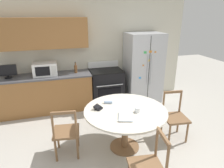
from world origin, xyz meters
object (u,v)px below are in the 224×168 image
at_px(dining_chair_right, 175,117).
at_px(candle_glass, 137,110).
at_px(countertop_tv, 7,71).
at_px(counter_bottle, 76,69).
at_px(refrigerator, 143,68).
at_px(oven_range, 106,87).
at_px(dining_chair_near, 148,167).
at_px(wallet, 98,108).
at_px(dining_chair_left, 66,132).
at_px(microwave, 45,69).

height_order(dining_chair_right, candle_glass, dining_chair_right).
relative_size(countertop_tv, counter_bottle, 1.45).
height_order(refrigerator, dining_chair_right, refrigerator).
relative_size(oven_range, candle_glass, 11.87).
height_order(oven_range, dining_chair_near, oven_range).
relative_size(dining_chair_near, dining_chair_right, 1.00).
relative_size(candle_glass, wallet, 0.52).
xyz_separation_m(dining_chair_right, wallet, (-1.44, 0.12, 0.34)).
bearing_deg(dining_chair_near, dining_chair_left, 48.27).
bearing_deg(dining_chair_near, countertop_tv, 42.37).
height_order(dining_chair_right, wallet, dining_chair_right).
height_order(microwave, dining_chair_near, microwave).
distance_m(refrigerator, wallet, 2.33).
bearing_deg(microwave, dining_chair_near, -66.75).
height_order(refrigerator, counter_bottle, refrigerator).
xyz_separation_m(refrigerator, wallet, (-1.60, -1.69, -0.12)).
xyz_separation_m(oven_range, candle_glass, (-0.00, -2.00, 0.32)).
xyz_separation_m(countertop_tv, counter_bottle, (1.50, -0.02, -0.06)).
xyz_separation_m(dining_chair_near, dining_chair_left, (-0.95, 1.09, 0.00)).
distance_m(microwave, countertop_tv, 0.80).
relative_size(microwave, countertop_tv, 1.36).
xyz_separation_m(microwave, dining_chair_near, (1.25, -2.90, -0.61)).
bearing_deg(wallet, dining_chair_left, -173.93).
bearing_deg(wallet, oven_range, 70.89).
bearing_deg(microwave, refrigerator, -1.54).
relative_size(oven_range, wallet, 6.19).
distance_m(countertop_tv, counter_bottle, 1.50).
height_order(countertop_tv, counter_bottle, countertop_tv).
distance_m(counter_bottle, dining_chair_right, 2.51).
relative_size(countertop_tv, wallet, 2.26).
relative_size(countertop_tv, dining_chair_right, 0.44).
xyz_separation_m(oven_range, dining_chair_left, (-1.15, -1.77, -0.03)).
distance_m(dining_chair_near, dining_chair_right, 1.47).
height_order(countertop_tv, wallet, countertop_tv).
bearing_deg(countertop_tv, candle_glass, -42.31).
height_order(refrigerator, candle_glass, refrigerator).
relative_size(microwave, candle_glass, 5.87).
bearing_deg(counter_bottle, wallet, -84.92).
xyz_separation_m(microwave, counter_bottle, (0.70, -0.01, -0.05)).
xyz_separation_m(counter_bottle, candle_glass, (0.75, -2.03, -0.22)).
xyz_separation_m(refrigerator, candle_glass, (-1.00, -1.97, -0.11)).
bearing_deg(dining_chair_right, refrigerator, -88.59).
xyz_separation_m(microwave, countertop_tv, (-0.80, 0.01, 0.02)).
distance_m(refrigerator, dining_chair_near, 3.12).
distance_m(microwave, dining_chair_left, 1.94).
bearing_deg(wallet, counter_bottle, 95.08).
bearing_deg(oven_range, dining_chair_right, -65.28).
distance_m(microwave, wallet, 1.97).
distance_m(refrigerator, dining_chair_left, 2.81).
distance_m(oven_range, candle_glass, 2.02).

